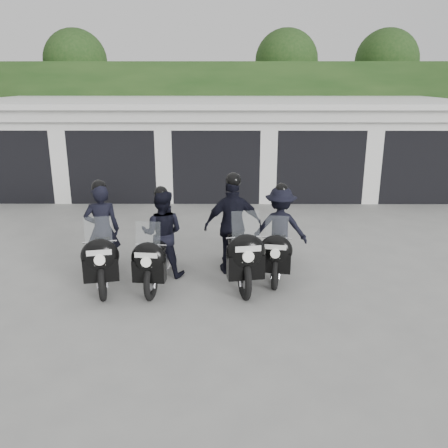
{
  "coord_description": "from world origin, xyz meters",
  "views": [
    {
      "loc": [
        0.3,
        -8.5,
        3.65
      ],
      "look_at": [
        0.26,
        -0.06,
        1.05
      ],
      "focal_mm": 38.0,
      "sensor_mm": 36.0,
      "label": 1
    }
  ],
  "objects_px": {
    "police_bike_b": "(160,241)",
    "police_bike_d": "(279,234)",
    "police_bike_c": "(235,233)",
    "police_bike_a": "(102,242)"
  },
  "relations": [
    {
      "from": "police_bike_b",
      "to": "police_bike_a",
      "type": "bearing_deg",
      "value": -170.02
    },
    {
      "from": "police_bike_b",
      "to": "police_bike_c",
      "type": "bearing_deg",
      "value": 11.49
    },
    {
      "from": "police_bike_a",
      "to": "police_bike_b",
      "type": "xyz_separation_m",
      "value": [
        1.06,
        0.08,
        0.0
      ]
    },
    {
      "from": "police_bike_a",
      "to": "police_bike_d",
      "type": "relative_size",
      "value": 1.08
    },
    {
      "from": "police_bike_c",
      "to": "police_bike_d",
      "type": "relative_size",
      "value": 1.15
    },
    {
      "from": "police_bike_a",
      "to": "police_bike_d",
      "type": "height_order",
      "value": "police_bike_a"
    },
    {
      "from": "police_bike_b",
      "to": "police_bike_c",
      "type": "distance_m",
      "value": 1.4
    },
    {
      "from": "police_bike_a",
      "to": "police_bike_c",
      "type": "height_order",
      "value": "police_bike_c"
    },
    {
      "from": "police_bike_a",
      "to": "police_bike_b",
      "type": "distance_m",
      "value": 1.07
    },
    {
      "from": "police_bike_b",
      "to": "police_bike_d",
      "type": "bearing_deg",
      "value": 16.35
    }
  ]
}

